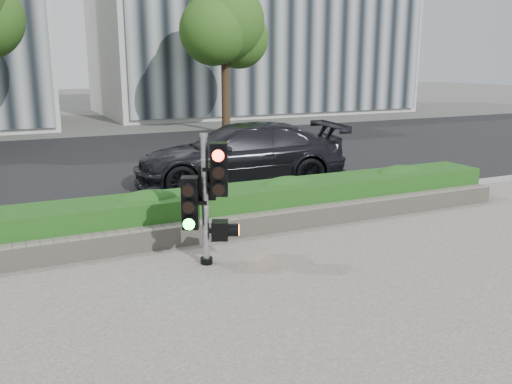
{
  "coord_description": "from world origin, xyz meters",
  "views": [
    {
      "loc": [
        -3.35,
        -6.34,
        2.95
      ],
      "look_at": [
        -0.08,
        0.6,
        1.12
      ],
      "focal_mm": 38.0,
      "sensor_mm": 36.0,
      "label": 1
    }
  ],
  "objects": [
    {
      "name": "tree_right",
      "position": [
        5.48,
        15.55,
        4.48
      ],
      "size": [
        4.1,
        3.58,
        6.53
      ],
      "color": "black",
      "rests_on": "ground"
    },
    {
      "name": "hedge",
      "position": [
        0.0,
        2.55,
        0.37
      ],
      "size": [
        12.0,
        1.0,
        0.68
      ],
      "primitive_type": "cube",
      "color": "#3A7F27",
      "rests_on": "sidewalk"
    },
    {
      "name": "traffic_signal",
      "position": [
        -0.73,
        0.89,
        1.11
      ],
      "size": [
        0.72,
        0.62,
        1.95
      ],
      "rotation": [
        0.0,
        0.0,
        -0.42
      ],
      "color": "black",
      "rests_on": "sidewalk"
    },
    {
      "name": "sidewalk",
      "position": [
        0.0,
        -2.5,
        0.01
      ],
      "size": [
        16.0,
        11.0,
        0.03
      ],
      "primitive_type": "cube",
      "color": "#9E9389",
      "rests_on": "ground"
    },
    {
      "name": "ground",
      "position": [
        0.0,
        0.0,
        0.0
      ],
      "size": [
        120.0,
        120.0,
        0.0
      ],
      "primitive_type": "plane",
      "color": "#51514C",
      "rests_on": "ground"
    },
    {
      "name": "stone_wall",
      "position": [
        0.0,
        1.9,
        0.2
      ],
      "size": [
        12.0,
        0.32,
        0.34
      ],
      "primitive_type": "cube",
      "color": "gray",
      "rests_on": "sidewalk"
    },
    {
      "name": "building_right",
      "position": [
        11.0,
        25.0,
        6.0
      ],
      "size": [
        18.0,
        10.0,
        12.0
      ],
      "primitive_type": "cube",
      "color": "#B7B7B2",
      "rests_on": "ground"
    },
    {
      "name": "car_dark",
      "position": [
        1.88,
        5.68,
        0.77
      ],
      "size": [
        5.39,
        2.75,
        1.5
      ],
      "primitive_type": "imported",
      "rotation": [
        0.0,
        0.0,
        -1.7
      ],
      "color": "black",
      "rests_on": "road"
    },
    {
      "name": "curb",
      "position": [
        0.0,
        3.15,
        0.06
      ],
      "size": [
        60.0,
        0.25,
        0.12
      ],
      "primitive_type": "cube",
      "color": "gray",
      "rests_on": "ground"
    },
    {
      "name": "road",
      "position": [
        0.0,
        10.0,
        0.01
      ],
      "size": [
        60.0,
        13.0,
        0.02
      ],
      "primitive_type": "cube",
      "color": "black",
      "rests_on": "ground"
    }
  ]
}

